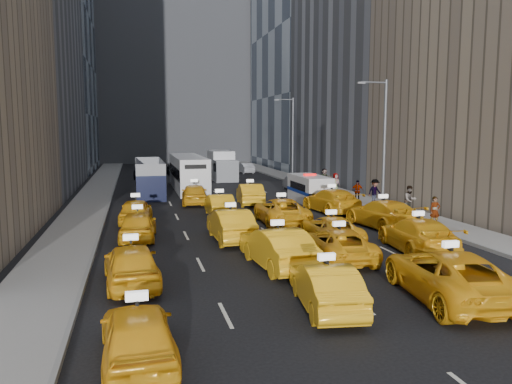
% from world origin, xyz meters
% --- Properties ---
extents(ground, '(160.00, 160.00, 0.00)m').
position_xyz_m(ground, '(0.00, 0.00, 0.00)').
color(ground, black).
rests_on(ground, ground).
extents(sidewalk_west, '(3.00, 90.00, 0.15)m').
position_xyz_m(sidewalk_west, '(-10.50, 25.00, 0.07)').
color(sidewalk_west, gray).
rests_on(sidewalk_west, ground).
extents(sidewalk_east, '(3.00, 90.00, 0.15)m').
position_xyz_m(sidewalk_east, '(10.50, 25.00, 0.07)').
color(sidewalk_east, gray).
rests_on(sidewalk_east, ground).
extents(curb_west, '(0.15, 90.00, 0.18)m').
position_xyz_m(curb_west, '(-9.05, 25.00, 0.09)').
color(curb_west, slate).
rests_on(curb_west, ground).
extents(curb_east, '(0.15, 90.00, 0.18)m').
position_xyz_m(curb_east, '(9.05, 25.00, 0.09)').
color(curb_east, slate).
rests_on(curb_east, ground).
extents(building_west_far, '(16.00, 22.00, 42.00)m').
position_xyz_m(building_west_far, '(-20.50, 54.00, 21.00)').
color(building_west_far, '#2D3847').
rests_on(building_west_far, ground).
extents(building_backdrop, '(30.00, 12.00, 40.00)m').
position_xyz_m(building_backdrop, '(0.00, 72.00, 20.00)').
color(building_backdrop, slate).
rests_on(building_backdrop, ground).
extents(streetlight_near, '(2.15, 0.22, 9.00)m').
position_xyz_m(streetlight_near, '(9.18, 12.00, 4.92)').
color(streetlight_near, '#595B60').
rests_on(streetlight_near, ground).
extents(streetlight_far, '(2.15, 0.22, 9.00)m').
position_xyz_m(streetlight_far, '(9.18, 32.00, 4.92)').
color(streetlight_far, '#595B60').
rests_on(streetlight_far, ground).
extents(taxi_0, '(1.98, 4.46, 1.49)m').
position_xyz_m(taxi_0, '(-7.15, -6.63, 0.75)').
color(taxi_0, '#F4AA14').
rests_on(taxi_0, ground).
extents(taxi_1, '(2.11, 4.67, 1.49)m').
position_xyz_m(taxi_1, '(-1.25, -4.19, 0.74)').
color(taxi_1, '#F4AA14').
rests_on(taxi_1, ground).
extents(taxi_2, '(3.56, 6.36, 1.68)m').
position_xyz_m(taxi_2, '(3.15, -4.30, 0.84)').
color(taxi_2, '#F4AA14').
rests_on(taxi_2, ground).
extents(taxi_4, '(2.25, 4.83, 1.60)m').
position_xyz_m(taxi_4, '(-7.32, -0.24, 0.80)').
color(taxi_4, '#F4AA14').
rests_on(taxi_4, ground).
extents(taxi_5, '(2.23, 5.24, 1.68)m').
position_xyz_m(taxi_5, '(-1.42, 0.84, 0.84)').
color(taxi_5, '#F4AA14').
rests_on(taxi_5, ground).
extents(taxi_6, '(2.75, 5.20, 1.39)m').
position_xyz_m(taxi_6, '(1.56, 1.37, 0.70)').
color(taxi_6, '#F4AA14').
rests_on(taxi_6, ground).
extents(taxi_7, '(2.93, 5.76, 1.60)m').
position_xyz_m(taxi_7, '(5.75, 1.87, 0.80)').
color(taxi_7, '#F4AA14').
rests_on(taxi_7, ground).
extents(taxi_8, '(2.11, 4.59, 1.53)m').
position_xyz_m(taxi_8, '(-7.03, 7.53, 0.76)').
color(taxi_8, '#F4AA14').
rests_on(taxi_8, ground).
extents(taxi_9, '(1.84, 5.05, 1.65)m').
position_xyz_m(taxi_9, '(-2.36, 6.30, 0.83)').
color(taxi_9, '#F4AA14').
rests_on(taxi_9, ground).
extents(taxi_10, '(2.47, 4.94, 1.34)m').
position_xyz_m(taxi_10, '(2.53, 4.65, 0.67)').
color(taxi_10, '#F4AA14').
rests_on(taxi_10, ground).
extents(taxi_11, '(2.88, 5.86, 1.64)m').
position_xyz_m(taxi_11, '(6.93, 7.49, 0.82)').
color(taxi_11, '#F4AA14').
rests_on(taxi_11, ground).
extents(taxi_12, '(2.29, 4.62, 1.51)m').
position_xyz_m(taxi_12, '(-7.11, 12.41, 0.76)').
color(taxi_12, '#F4AA14').
rests_on(taxi_12, ground).
extents(taxi_13, '(1.69, 4.51, 1.47)m').
position_xyz_m(taxi_13, '(-1.70, 13.63, 0.74)').
color(taxi_13, '#F4AA14').
rests_on(taxi_13, ground).
extents(taxi_14, '(2.86, 5.76, 1.57)m').
position_xyz_m(taxi_14, '(1.49, 10.05, 0.78)').
color(taxi_14, '#F4AA14').
rests_on(taxi_14, ground).
extents(taxi_15, '(2.82, 5.84, 1.64)m').
position_xyz_m(taxi_15, '(6.08, 13.25, 0.82)').
color(taxi_15, '#F4AA14').
rests_on(taxi_15, ground).
extents(taxi_16, '(2.28, 4.84, 1.60)m').
position_xyz_m(taxi_16, '(-2.70, 19.30, 0.80)').
color(taxi_16, '#F4AA14').
rests_on(taxi_16, ground).
extents(taxi_17, '(2.19, 5.02, 1.60)m').
position_xyz_m(taxi_17, '(1.43, 18.17, 0.80)').
color(taxi_17, '#F4AA14').
rests_on(taxi_17, ground).
extents(nypd_van, '(2.51, 5.43, 2.26)m').
position_xyz_m(nypd_van, '(6.26, 18.17, 1.02)').
color(nypd_van, silver).
rests_on(nypd_van, ground).
extents(double_decker, '(2.93, 10.35, 2.97)m').
position_xyz_m(double_decker, '(-5.86, 26.10, 1.47)').
color(double_decker, black).
rests_on(double_decker, ground).
extents(city_bus, '(3.08, 12.49, 3.20)m').
position_xyz_m(city_bus, '(-2.18, 28.73, 1.59)').
color(city_bus, silver).
rests_on(city_bus, ground).
extents(box_truck, '(2.72, 7.21, 3.26)m').
position_xyz_m(box_truck, '(2.63, 37.44, 1.60)').
color(box_truck, silver).
rests_on(box_truck, ground).
extents(misc_car_0, '(1.81, 4.14, 1.32)m').
position_xyz_m(misc_car_0, '(7.46, 26.04, 0.66)').
color(misc_car_0, '#A1A4A8').
rests_on(misc_car_0, ground).
extents(misc_car_1, '(3.31, 6.04, 1.60)m').
position_xyz_m(misc_car_1, '(-5.66, 41.21, 0.80)').
color(misc_car_1, black).
rests_on(misc_car_1, ground).
extents(misc_car_2, '(2.24, 4.82, 1.36)m').
position_xyz_m(misc_car_2, '(1.92, 47.56, 0.68)').
color(misc_car_2, gray).
rests_on(misc_car_2, ground).
extents(misc_car_3, '(2.16, 4.29, 1.40)m').
position_xyz_m(misc_car_3, '(-2.33, 45.25, 0.70)').
color(misc_car_3, black).
rests_on(misc_car_3, ground).
extents(misc_car_4, '(1.71, 4.21, 1.36)m').
position_xyz_m(misc_car_4, '(6.96, 44.63, 0.68)').
color(misc_car_4, '#A5A7AD').
rests_on(misc_car_4, ground).
extents(pedestrian_0, '(0.67, 0.49, 1.69)m').
position_xyz_m(pedestrian_0, '(9.89, 6.75, 1.00)').
color(pedestrian_0, gray).
rests_on(pedestrian_0, sidewalk_east).
extents(pedestrian_1, '(0.95, 0.56, 1.90)m').
position_xyz_m(pedestrian_1, '(10.46, 10.46, 1.10)').
color(pedestrian_1, gray).
rests_on(pedestrian_1, sidewalk_east).
extents(pedestrian_2, '(1.27, 0.77, 1.84)m').
position_xyz_m(pedestrian_2, '(10.50, 15.47, 1.07)').
color(pedestrian_2, gray).
rests_on(pedestrian_2, sidewalk_east).
extents(pedestrian_3, '(1.07, 0.78, 1.66)m').
position_xyz_m(pedestrian_3, '(9.60, 16.64, 0.98)').
color(pedestrian_3, gray).
rests_on(pedestrian_3, sidewalk_east).
extents(pedestrian_4, '(0.94, 0.64, 1.76)m').
position_xyz_m(pedestrian_4, '(9.98, 21.85, 1.03)').
color(pedestrian_4, gray).
rests_on(pedestrian_4, sidewalk_east).
extents(pedestrian_5, '(1.82, 1.07, 1.89)m').
position_xyz_m(pedestrian_5, '(10.39, 25.52, 1.10)').
color(pedestrian_5, gray).
rests_on(pedestrian_5, sidewalk_east).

